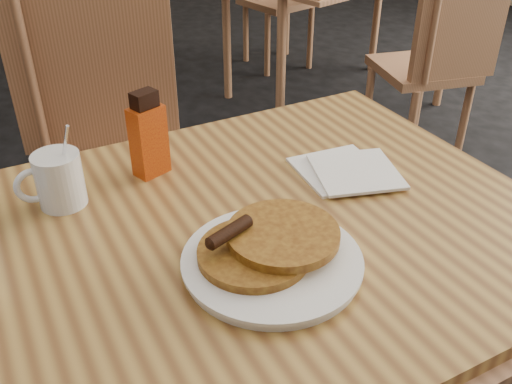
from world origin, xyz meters
TOP-DOWN VIEW (x-y plane):
  - main_table at (-0.05, 0.00)m, footprint 1.24×0.86m
  - chair_main_far at (-0.04, 0.76)m, footprint 0.57×0.58m
  - chair_neighbor_near at (1.44, 1.07)m, footprint 0.45×0.46m
  - pancake_plate at (0.01, -0.10)m, footprint 0.27×0.27m
  - coffee_mug at (-0.24, 0.21)m, footprint 0.12×0.08m
  - syrup_bottle at (-0.06, 0.24)m, footprint 0.07×0.06m
  - napkin_stack at (0.27, 0.07)m, footprint 0.20×0.20m

SIDE VIEW (x-z plane):
  - chair_neighbor_near at x=1.44m, z-range 0.08..0.93m
  - chair_main_far at x=-0.04m, z-range 0.10..1.10m
  - main_table at x=-0.05m, z-range 0.33..1.08m
  - napkin_stack at x=0.27m, z-range 0.75..0.76m
  - pancake_plate at x=0.01m, z-range 0.73..0.80m
  - coffee_mug at x=-0.24m, z-range 0.72..0.88m
  - syrup_bottle at x=-0.06m, z-range 0.74..0.91m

